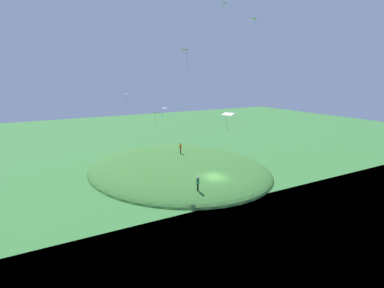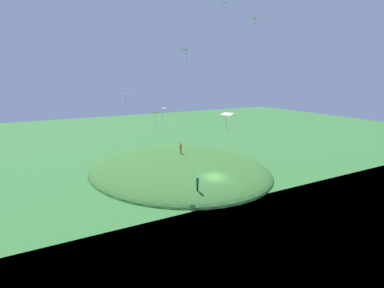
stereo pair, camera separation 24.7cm
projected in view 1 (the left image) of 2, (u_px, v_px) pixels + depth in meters
ground_plane at (215, 188)px, 41.18m from camera, size 160.00×160.00×0.00m
grass_hill at (178, 170)px, 49.35m from camera, size 31.62×27.16×4.00m
person_near_shore at (180, 147)px, 51.05m from camera, size 0.55×0.55×1.77m
person_walking_path at (198, 181)px, 36.88m from camera, size 0.46×0.46×1.78m
kite_0 at (185, 52)px, 29.72m from camera, size 0.74×0.77×2.00m
kite_2 at (224, 4)px, 43.93m from camera, size 0.79×0.91×1.96m
kite_5 at (164, 109)px, 37.67m from camera, size 0.91×0.81×1.56m
kite_6 at (156, 114)px, 35.29m from camera, size 1.05×1.11×1.53m
kite_8 at (228, 115)px, 29.47m from camera, size 1.33×1.15×1.73m
kite_9 at (127, 94)px, 33.74m from camera, size 1.04×0.97×1.29m
kite_10 at (254, 19)px, 38.68m from camera, size 1.09×0.96×1.81m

